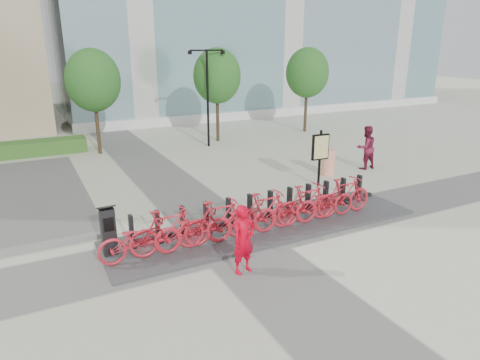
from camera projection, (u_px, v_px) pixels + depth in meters
name	position (u px, v px, depth m)	size (l,w,h in m)	color
ground	(233.00, 240.00, 11.97)	(120.00, 120.00, 0.00)	beige
hedge_b	(21.00, 149.00, 20.87)	(6.00, 1.20, 0.70)	#21491B
tree_1	(93.00, 80.00, 20.40)	(2.60, 2.60, 5.10)	#43321F
tree_2	(217.00, 76.00, 23.23)	(2.60, 2.60, 5.10)	#43321F
tree_3	(307.00, 73.00, 25.85)	(2.60, 2.60, 5.10)	#43321F
streetlamp	(207.00, 87.00, 22.09)	(2.00, 0.20, 5.00)	black
dock_pad	(267.00, 226.00, 12.78)	(9.60, 2.40, 0.08)	#424244
dock_rail_posts	(261.00, 206.00, 13.07)	(8.02, 0.50, 0.85)	black
bike_0	(140.00, 239.00, 10.61)	(0.73, 2.09, 1.10)	red
bike_1	(168.00, 231.00, 10.90)	(0.57, 2.03, 1.22)	red
bike_2	(194.00, 228.00, 11.23)	(0.73, 2.09, 1.10)	red
bike_3	(219.00, 221.00, 11.53)	(0.57, 2.03, 1.22)	red
bike_4	(243.00, 218.00, 11.86)	(0.73, 2.09, 1.10)	red
bike_5	(265.00, 212.00, 12.16)	(0.57, 2.03, 1.22)	red
bike_6	(286.00, 209.00, 12.49)	(0.73, 2.09, 1.10)	red
bike_7	(306.00, 203.00, 12.79)	(0.57, 2.03, 1.22)	red
bike_8	(326.00, 201.00, 13.12)	(0.73, 2.09, 1.10)	red
bike_9	(344.00, 196.00, 13.42)	(0.57, 2.03, 1.22)	red
kiosk	(108.00, 230.00, 10.83)	(0.43, 0.36, 1.37)	black
worker_red	(244.00, 239.00, 10.06)	(0.62, 0.41, 1.70)	red
pedestrian	(366.00, 147.00, 18.60)	(0.92, 0.72, 1.90)	maroon
construction_barrel	(328.00, 162.00, 17.83)	(0.57, 0.57, 1.09)	#FF5E25
map_sign	(320.00, 149.00, 16.17)	(0.72, 0.16, 2.18)	black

